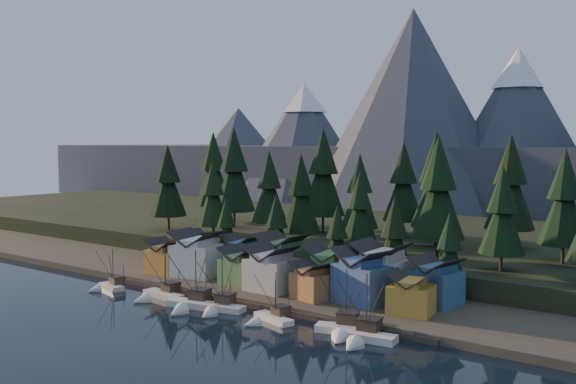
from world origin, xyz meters
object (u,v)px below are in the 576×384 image
Objects in this scene: boat_1 at (158,289)px; boat_4 at (269,312)px; house_back_0 at (198,248)px; boat_5 at (344,321)px; boat_2 at (191,297)px; house_back_1 at (242,253)px; boat_0 at (108,281)px; house_front_1 at (197,252)px; house_front_0 at (166,255)px; boat_6 at (362,328)px; boat_3 at (218,301)px.

boat_4 is at bearing 6.34° from boat_1.
boat_5 is at bearing -14.82° from house_back_0.
boat_2 reaches higher than house_back_1.
boat_0 is 20.72m from house_front_1.
boat_5 is at bearing 8.52° from boat_1.
house_front_0 is (-12.58, 13.85, 3.69)m from boat_1.
boat_1 is 11.41m from boat_2.
boat_6 is at bearing 14.06° from boat_0.
house_front_0 is at bearing 149.23° from boat_5.
boat_0 is 15.13m from boat_1.
boat_3 is 31.21m from boat_6.
boat_6 reaches higher than boat_1.
boat_2 is at bearing -59.64° from house_front_1.
house_front_0 is at bearing 93.43° from boat_0.
boat_5 is at bearing 15.72° from boat_0.
boat_0 is 0.81× the size of boat_6.
boat_4 is 14.87m from boat_5.
boat_1 reaches higher than house_front_0.
boat_5 is at bearing -34.72° from house_back_1.
boat_0 is at bearing -92.12° from house_back_0.
house_back_1 is (12.98, 1.27, -0.04)m from house_back_0.
boat_3 is at bearing 173.17° from boat_6.
boat_2 is 32.70m from boat_5.
house_front_0 is 0.92× the size of house_back_0.
house_front_1 is at bearing -39.86° from house_back_0.
boat_4 is 36.99m from house_back_1.
boat_3 is 1.36× the size of house_front_0.
boat_5 is at bearing -14.43° from house_front_0.
house_front_1 reaches higher than boat_1.
boat_4 is 37.51m from house_front_1.
house_back_1 is at bearing 12.03° from house_back_0.
boat_3 is 27.47m from house_front_1.
boat_0 is at bearing -132.61° from house_front_1.
boat_0 is 0.87× the size of boat_3.
boat_1 is 0.97× the size of boat_5.
house_front_1 reaches higher than boat_5.
boat_3 is at bearing -64.52° from house_back_1.
boat_6 is (19.21, 0.06, 0.48)m from boat_4.
boat_2 is 1.04× the size of boat_5.
boat_2 is 17.85m from boat_4.
boat_6 is 62.40m from house_front_0.
boat_0 is at bearing -129.44° from house_back_1.
boat_1 is (15.09, 1.12, 0.05)m from boat_0.
boat_1 is 0.93× the size of boat_2.
boat_4 is at bearing -48.09° from house_back_1.
house_back_1 reaches higher than house_front_0.
boat_1 is 1.03× the size of boat_3.
boat_1 is at bearing -163.64° from boat_4.
house_back_1 is at bearing 133.06° from boat_5.
house_front_1 is 1.29× the size of house_back_0.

